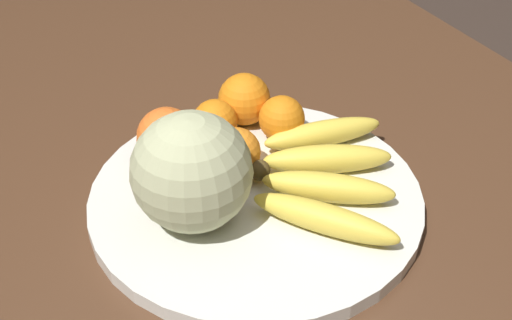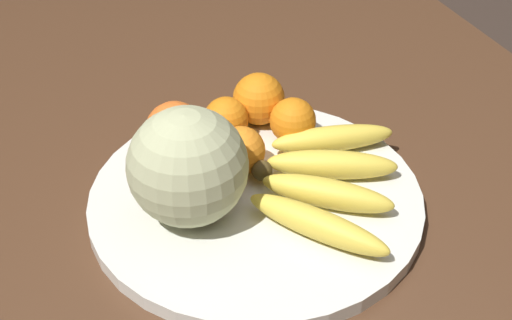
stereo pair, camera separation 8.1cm
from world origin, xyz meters
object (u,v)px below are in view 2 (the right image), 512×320
(fruit_bowl, at_px, (256,199))
(orange_mid_center, at_px, (259,99))
(melon, at_px, (188,167))
(kitchen_table, at_px, (272,281))
(orange_back_right, at_px, (175,131))
(banana_bunch, at_px, (326,179))
(produce_tag, at_px, (206,145))
(orange_front_right, at_px, (226,119))
(orange_back_left, at_px, (293,121))
(orange_front_left, at_px, (239,151))

(fruit_bowl, xyz_separation_m, orange_mid_center, (0.14, -0.06, 0.04))
(melon, relative_size, orange_mid_center, 1.93)
(kitchen_table, distance_m, orange_mid_center, 0.24)
(fruit_bowl, relative_size, orange_back_right, 5.32)
(melon, xyz_separation_m, orange_back_right, (0.11, -0.02, -0.03))
(fruit_bowl, relative_size, banana_bunch, 1.60)
(produce_tag, bearing_deg, fruit_bowl, 143.85)
(orange_front_right, relative_size, produce_tag, 0.60)
(kitchen_table, height_order, fruit_bowl, fruit_bowl)
(melon, bearing_deg, produce_tag, -25.53)
(melon, relative_size, produce_tag, 1.39)
(melon, relative_size, orange_back_left, 2.24)
(banana_bunch, relative_size, orange_front_left, 4.16)
(fruit_bowl, xyz_separation_m, orange_back_right, (0.11, 0.07, 0.05))
(orange_mid_center, height_order, orange_back_right, orange_back_right)
(orange_back_right, bearing_deg, melon, 171.84)
(banana_bunch, relative_size, produce_tag, 2.55)
(orange_front_right, bearing_deg, orange_mid_center, -68.57)
(orange_front_left, bearing_deg, produce_tag, 20.75)
(melon, distance_m, produce_tag, 0.15)
(orange_back_right, bearing_deg, orange_front_right, -79.75)
(kitchen_table, height_order, orange_back_left, orange_back_left)
(orange_back_right, distance_m, produce_tag, 0.05)
(banana_bunch, height_order, orange_front_right, orange_front_right)
(banana_bunch, xyz_separation_m, orange_mid_center, (0.17, 0.02, 0.02))
(orange_front_left, relative_size, orange_front_right, 1.02)
(orange_back_right, bearing_deg, kitchen_table, -157.99)
(banana_bunch, distance_m, produce_tag, 0.17)
(kitchen_table, xyz_separation_m, fruit_bowl, (0.05, -0.00, 0.09))
(melon, bearing_deg, orange_front_right, -34.94)
(orange_back_left, height_order, produce_tag, orange_back_left)
(orange_mid_center, bearing_deg, melon, 136.06)
(banana_bunch, height_order, produce_tag, banana_bunch)
(melon, bearing_deg, fruit_bowl, -86.46)
(orange_front_left, distance_m, orange_back_right, 0.09)
(orange_front_left, xyz_separation_m, orange_front_right, (0.07, -0.01, -0.00))
(kitchen_table, relative_size, fruit_bowl, 3.99)
(banana_bunch, distance_m, orange_front_right, 0.16)
(kitchen_table, bearing_deg, orange_back_left, -31.14)
(fruit_bowl, bearing_deg, melon, 93.54)
(fruit_bowl, distance_m, orange_back_left, 0.13)
(orange_front_right, bearing_deg, melon, 145.06)
(orange_front_right, xyz_separation_m, produce_tag, (-0.01, 0.03, -0.03))
(banana_bunch, xyz_separation_m, orange_front_left, (0.08, 0.08, 0.01))
(orange_front_right, height_order, produce_tag, orange_front_right)
(orange_front_left, relative_size, orange_back_left, 0.99)
(fruit_bowl, bearing_deg, orange_front_left, 2.70)
(fruit_bowl, height_order, banana_bunch, banana_bunch)
(fruit_bowl, height_order, orange_front_right, orange_front_right)
(orange_back_right, height_order, produce_tag, orange_back_right)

